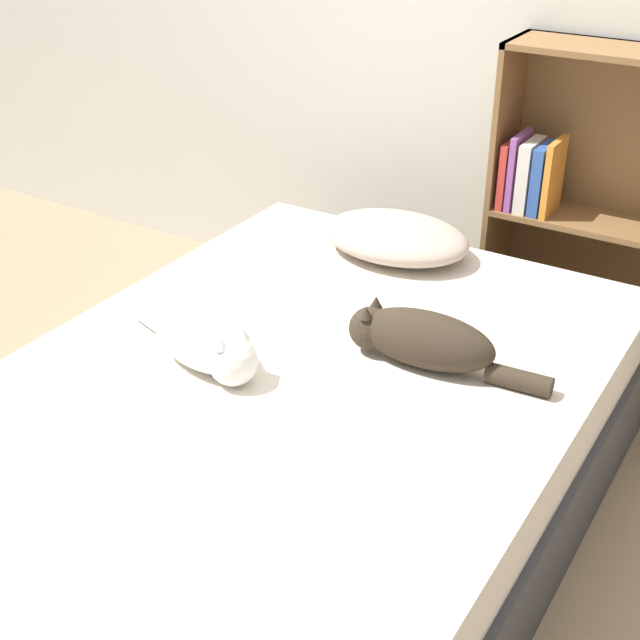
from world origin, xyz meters
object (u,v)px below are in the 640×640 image
at_px(pillow, 396,237).
at_px(cat_dark, 421,339).
at_px(bookshelf, 631,219).
at_px(bed, 290,455).
at_px(cat_light, 204,343).

height_order(pillow, cat_dark, cat_dark).
bearing_deg(bookshelf, pillow, -143.55).
relative_size(cat_dark, bookshelf, 0.49).
distance_m(bed, bookshelf, 1.44).
xyz_separation_m(cat_light, bookshelf, (0.75, 1.35, 0.04)).
relative_size(bed, cat_light, 4.12).
distance_m(cat_light, bookshelf, 1.54).
distance_m(pillow, cat_dark, 0.69).
bearing_deg(bed, pillow, 98.16).
bearing_deg(pillow, cat_light, -97.33).
xyz_separation_m(bed, bookshelf, (0.52, 1.30, 0.34)).
distance_m(bed, cat_dark, 0.48).
height_order(cat_dark, bookshelf, bookshelf).
height_order(bed, cat_dark, cat_dark).
bearing_deg(bed, bookshelf, 68.15).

